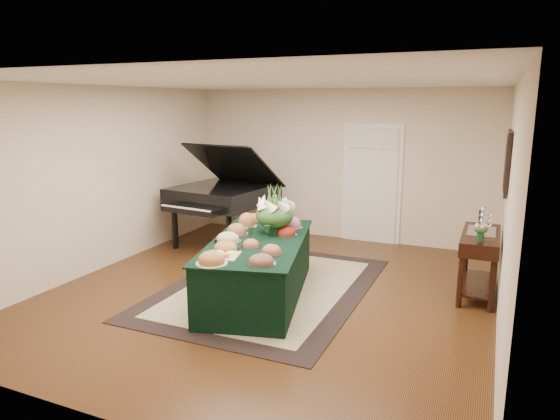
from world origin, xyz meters
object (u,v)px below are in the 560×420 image
at_px(buffet_table, 258,268).
at_px(floral_centerpiece, 275,210).
at_px(grand_piano, 223,194).
at_px(mahogany_sideboard, 480,248).

distance_m(buffet_table, floral_centerpiece, 0.79).
xyz_separation_m(grand_piano, mahogany_sideboard, (4.20, -0.75, -0.26)).
height_order(grand_piano, mahogany_sideboard, grand_piano).
relative_size(buffet_table, mahogany_sideboard, 2.15).
xyz_separation_m(buffet_table, floral_centerpiece, (0.05, 0.39, 0.68)).
bearing_deg(mahogany_sideboard, buffet_table, -155.47).
distance_m(buffet_table, mahogany_sideboard, 2.85).
xyz_separation_m(buffet_table, grand_piano, (-1.62, 1.93, 0.52)).
distance_m(floral_centerpiece, mahogany_sideboard, 2.68).
xyz_separation_m(floral_centerpiece, mahogany_sideboard, (2.52, 0.78, -0.42)).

